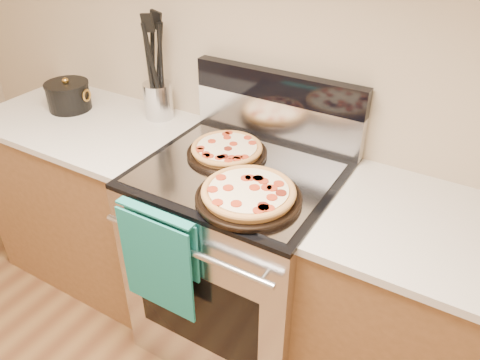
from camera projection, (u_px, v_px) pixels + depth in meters
The scene contains 16 objects.
wall_back at pixel (285, 37), 1.84m from camera, with size 4.00×4.00×0.00m, color tan.
range_body at pixel (240, 260), 2.07m from camera, with size 0.76×0.68×0.90m, color #B7B7BC.
oven_window at pixel (196, 311), 1.83m from camera, with size 0.56×0.01×0.40m, color black.
cooktop at pixel (240, 172), 1.82m from camera, with size 0.76×0.68×0.02m, color black.
backsplash_lower at pixel (277, 119), 1.99m from camera, with size 0.76×0.06×0.18m, color silver.
backsplash_upper at pixel (278, 86), 1.91m from camera, with size 0.76×0.06×0.12m, color black.
oven_handle at pixel (184, 249), 1.61m from camera, with size 0.03×0.03×0.70m, color silver.
dish_towel at pixel (160, 259), 1.72m from camera, with size 0.32×0.05×0.42m, color #197E71, non-canonical shape.
foil_sheet at pixel (236, 173), 1.79m from camera, with size 0.70×0.55×0.01m, color gray.
cabinet_left at pixel (100, 200), 2.48m from camera, with size 1.00×0.62×0.88m, color brown.
countertop_left at pixel (84, 122), 2.23m from camera, with size 1.02×0.64×0.03m, color beige.
cabinet_right at pixel (449, 341), 1.72m from camera, with size 1.00×0.62×0.88m, color brown.
pepperoni_pizza_back at pixel (227, 150), 1.90m from camera, with size 0.32×0.32×0.04m, color #B47237, non-canonical shape.
pepperoni_pizza_front at pixel (249, 194), 1.63m from camera, with size 0.37×0.37×0.05m, color #B47237, non-canonical shape.
utensil_crock at pixel (159, 100), 2.20m from camera, with size 0.13×0.13×0.17m, color silver.
saucepan at pixel (69, 97), 2.29m from camera, with size 0.20×0.20×0.12m, color black.
Camera 1 is at (0.79, 0.32, 1.88)m, focal length 35.00 mm.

